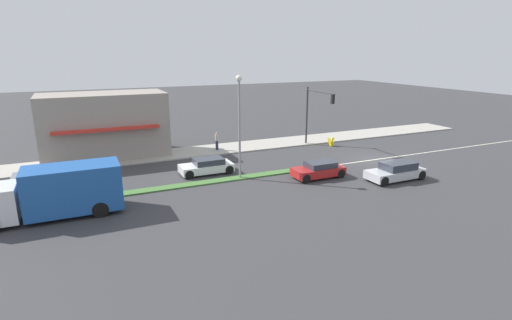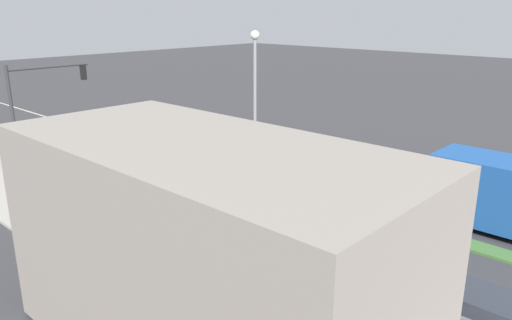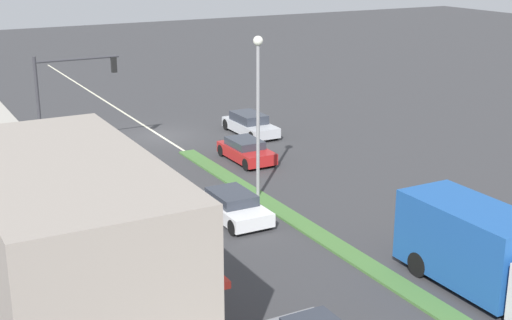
{
  "view_description": "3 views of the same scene",
  "coord_description": "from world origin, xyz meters",
  "px_view_note": "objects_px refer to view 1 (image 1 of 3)",
  "views": [
    {
      "loc": [
        -25.94,
        23.02,
        9.07
      ],
      "look_at": [
        -0.97,
        11.6,
        1.55
      ],
      "focal_mm": 28.0,
      "sensor_mm": 36.0,
      "label": 1
    },
    {
      "loc": [
        17.69,
        28.89,
        8.41
      ],
      "look_at": [
        1.75,
        14.15,
        1.84
      ],
      "focal_mm": 35.0,
      "sensor_mm": 36.0,
      "label": 2
    },
    {
      "loc": [
        14.91,
        39.79,
        11.37
      ],
      "look_at": [
        0.37,
        12.95,
        2.01
      ],
      "focal_mm": 50.0,
      "sensor_mm": 36.0,
      "label": 3
    }
  ],
  "objects_px": {
    "traffic_signal_main": "(315,107)",
    "street_lamp": "(239,114)",
    "hatchback_red": "(319,170)",
    "delivery_truck": "(56,192)",
    "pedestrian": "(217,141)",
    "warning_aframe_sign": "(331,142)",
    "van_white": "(207,166)",
    "sedan_silver": "(396,171)",
    "suv_grey": "(44,174)"
  },
  "relations": [
    {
      "from": "traffic_signal_main",
      "to": "van_white",
      "type": "distance_m",
      "value": 13.15
    },
    {
      "from": "street_lamp",
      "to": "hatchback_red",
      "type": "height_order",
      "value": "street_lamp"
    },
    {
      "from": "traffic_signal_main",
      "to": "warning_aframe_sign",
      "type": "xyz_separation_m",
      "value": [
        -0.26,
        -1.82,
        -3.47
      ]
    },
    {
      "from": "traffic_signal_main",
      "to": "hatchback_red",
      "type": "distance_m",
      "value": 10.21
    },
    {
      "from": "sedan_silver",
      "to": "hatchback_red",
      "type": "xyz_separation_m",
      "value": [
        2.8,
        4.82,
        -0.05
      ]
    },
    {
      "from": "traffic_signal_main",
      "to": "suv_grey",
      "type": "bearing_deg",
      "value": 92.76
    },
    {
      "from": "pedestrian",
      "to": "hatchback_red",
      "type": "relative_size",
      "value": 0.44
    },
    {
      "from": "street_lamp",
      "to": "delivery_truck",
      "type": "xyz_separation_m",
      "value": [
        -2.2,
        12.0,
        -3.31
      ]
    },
    {
      "from": "traffic_signal_main",
      "to": "van_white",
      "type": "height_order",
      "value": "traffic_signal_main"
    },
    {
      "from": "warning_aframe_sign",
      "to": "pedestrian",
      "type": "bearing_deg",
      "value": 76.06
    },
    {
      "from": "traffic_signal_main",
      "to": "street_lamp",
      "type": "relative_size",
      "value": 0.76
    },
    {
      "from": "street_lamp",
      "to": "suv_grey",
      "type": "distance_m",
      "value": 14.57
    },
    {
      "from": "pedestrian",
      "to": "hatchback_red",
      "type": "bearing_deg",
      "value": -158.8
    },
    {
      "from": "pedestrian",
      "to": "street_lamp",
      "type": "bearing_deg",
      "value": 172.02
    },
    {
      "from": "street_lamp",
      "to": "suv_grey",
      "type": "bearing_deg",
      "value": 69.0
    },
    {
      "from": "delivery_truck",
      "to": "sedan_silver",
      "type": "relative_size",
      "value": 1.71
    },
    {
      "from": "van_white",
      "to": "suv_grey",
      "type": "height_order",
      "value": "van_white"
    },
    {
      "from": "traffic_signal_main",
      "to": "sedan_silver",
      "type": "distance_m",
      "value": 11.59
    },
    {
      "from": "street_lamp",
      "to": "delivery_truck",
      "type": "bearing_deg",
      "value": 100.39
    },
    {
      "from": "pedestrian",
      "to": "sedan_silver",
      "type": "relative_size",
      "value": 0.38
    },
    {
      "from": "suv_grey",
      "to": "van_white",
      "type": "bearing_deg",
      "value": -104.05
    },
    {
      "from": "suv_grey",
      "to": "pedestrian",
      "type": "bearing_deg",
      "value": -75.92
    },
    {
      "from": "pedestrian",
      "to": "warning_aframe_sign",
      "type": "distance_m",
      "value": 11.24
    },
    {
      "from": "sedan_silver",
      "to": "delivery_truck",
      "type": "bearing_deg",
      "value": 82.81
    },
    {
      "from": "suv_grey",
      "to": "street_lamp",
      "type": "bearing_deg",
      "value": -111.0
    },
    {
      "from": "van_white",
      "to": "suv_grey",
      "type": "relative_size",
      "value": 1.01
    },
    {
      "from": "warning_aframe_sign",
      "to": "hatchback_red",
      "type": "height_order",
      "value": "hatchback_red"
    },
    {
      "from": "warning_aframe_sign",
      "to": "delivery_truck",
      "type": "relative_size",
      "value": 0.11
    },
    {
      "from": "warning_aframe_sign",
      "to": "van_white",
      "type": "relative_size",
      "value": 0.21
    },
    {
      "from": "pedestrian",
      "to": "delivery_truck",
      "type": "xyz_separation_m",
      "value": [
        -10.77,
        13.2,
        0.46
      ]
    },
    {
      "from": "warning_aframe_sign",
      "to": "van_white",
      "type": "distance_m",
      "value": 14.4
    },
    {
      "from": "delivery_truck",
      "to": "sedan_silver",
      "type": "xyz_separation_m",
      "value": [
        -2.8,
        -22.19,
        -0.83
      ]
    },
    {
      "from": "street_lamp",
      "to": "warning_aframe_sign",
      "type": "height_order",
      "value": "street_lamp"
    },
    {
      "from": "hatchback_red",
      "to": "suv_grey",
      "type": "relative_size",
      "value": 0.97
    },
    {
      "from": "warning_aframe_sign",
      "to": "delivery_truck",
      "type": "distance_m",
      "value": 25.43
    },
    {
      "from": "pedestrian",
      "to": "delivery_truck",
      "type": "bearing_deg",
      "value": 129.21
    },
    {
      "from": "sedan_silver",
      "to": "hatchback_red",
      "type": "relative_size",
      "value": 1.14
    },
    {
      "from": "pedestrian",
      "to": "van_white",
      "type": "xyz_separation_m",
      "value": [
        -6.37,
        3.03,
        -0.43
      ]
    },
    {
      "from": "hatchback_red",
      "to": "street_lamp",
      "type": "bearing_deg",
      "value": 67.75
    },
    {
      "from": "traffic_signal_main",
      "to": "sedan_silver",
      "type": "bearing_deg",
      "value": 179.6
    },
    {
      "from": "suv_grey",
      "to": "sedan_silver",
      "type": "bearing_deg",
      "value": -113.3
    },
    {
      "from": "sedan_silver",
      "to": "hatchback_red",
      "type": "distance_m",
      "value": 5.57
    },
    {
      "from": "delivery_truck",
      "to": "sedan_silver",
      "type": "distance_m",
      "value": 22.38
    },
    {
      "from": "delivery_truck",
      "to": "suv_grey",
      "type": "xyz_separation_m",
      "value": [
        7.2,
        1.03,
        -0.9
      ]
    },
    {
      "from": "street_lamp",
      "to": "delivery_truck",
      "type": "relative_size",
      "value": 0.98
    },
    {
      "from": "sedan_silver",
      "to": "hatchback_red",
      "type": "height_order",
      "value": "sedan_silver"
    },
    {
      "from": "warning_aframe_sign",
      "to": "sedan_silver",
      "type": "distance_m",
      "value": 11.03
    },
    {
      "from": "van_white",
      "to": "suv_grey",
      "type": "distance_m",
      "value": 11.54
    },
    {
      "from": "warning_aframe_sign",
      "to": "suv_grey",
      "type": "height_order",
      "value": "suv_grey"
    },
    {
      "from": "pedestrian",
      "to": "sedan_silver",
      "type": "xyz_separation_m",
      "value": [
        -13.57,
        -8.99,
        -0.37
      ]
    }
  ]
}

